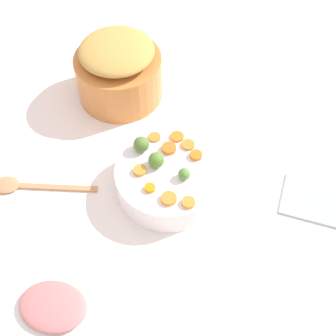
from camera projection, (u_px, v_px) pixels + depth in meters
tabletop at (168, 185)px, 1.22m from camera, size 2.40×2.40×0.02m
serving_bowl_carrots at (168, 179)px, 1.17m from camera, size 0.26×0.26×0.08m
metal_pot at (119, 77)px, 1.34m from camera, size 0.24×0.24×0.13m
stuffing_mound at (116, 51)px, 1.27m from camera, size 0.20×0.20×0.05m
carrot_slice_0 at (177, 137)px, 1.20m from camera, size 0.04×0.04×0.01m
carrot_slice_1 at (155, 137)px, 1.20m from camera, size 0.04×0.04×0.01m
carrot_slice_2 at (169, 148)px, 1.17m from camera, size 0.05×0.05×0.01m
carrot_slice_3 at (196, 155)px, 1.16m from camera, size 0.04×0.04×0.01m
carrot_slice_4 at (150, 188)px, 1.11m from camera, size 0.03×0.03×0.01m
carrot_slice_5 at (169, 199)px, 1.09m from camera, size 0.05×0.05×0.01m
carrot_slice_6 at (188, 202)px, 1.08m from camera, size 0.04×0.04×0.01m
carrot_slice_7 at (140, 170)px, 1.14m from camera, size 0.04×0.04×0.01m
carrot_slice_8 at (188, 145)px, 1.18m from camera, size 0.04×0.04×0.01m
brussels_sprout_0 at (141, 144)px, 1.16m from camera, size 0.04×0.04×0.04m
brussels_sprout_1 at (156, 160)px, 1.14m from camera, size 0.04×0.04×0.04m
brussels_sprout_2 at (184, 174)px, 1.12m from camera, size 0.03×0.03×0.03m
wooden_spoon at (24, 186)px, 1.20m from camera, size 0.26×0.13×0.01m
ham_plate at (39, 313)px, 1.01m from camera, size 0.27×0.27×0.01m
ham_slice_main at (53, 306)px, 1.00m from camera, size 0.16×0.14×0.02m
dish_towel at (322, 203)px, 1.17m from camera, size 0.21×0.15×0.01m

